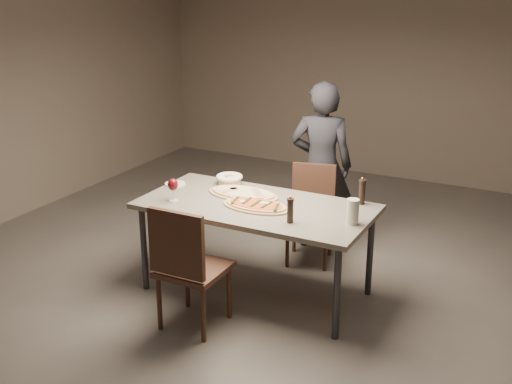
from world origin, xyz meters
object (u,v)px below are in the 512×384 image
at_px(dining_table, 256,211).
at_px(chair_near, 186,262).
at_px(ham_pizza, 243,193).
at_px(diner, 321,166).
at_px(chair_far, 311,208).
at_px(bread_basket, 229,179).
at_px(zucchini_pizza, 256,206).
at_px(pepper_mill_left, 362,191).
at_px(carafe, 353,212).

xyz_separation_m(dining_table, chair_near, (-0.17, -0.74, -0.16)).
bearing_deg(ham_pizza, diner, 72.12).
relative_size(chair_far, diner, 0.55).
relative_size(bread_basket, chair_far, 0.26).
distance_m(dining_table, zucchini_pizza, 0.10).
bearing_deg(dining_table, ham_pizza, 143.53).
xyz_separation_m(zucchini_pizza, diner, (0.06, 1.17, 0.01)).
bearing_deg(chair_far, chair_near, 65.20).
distance_m(zucchini_pizza, chair_near, 0.74).
height_order(dining_table, zucchini_pizza, zucchini_pizza).
bearing_deg(pepper_mill_left, diner, 130.84).
xyz_separation_m(zucchini_pizza, carafe, (0.76, 0.02, 0.08)).
height_order(zucchini_pizza, pepper_mill_left, pepper_mill_left).
bearing_deg(diner, chair_near, 63.91).
distance_m(dining_table, chair_near, 0.77).
bearing_deg(bread_basket, zucchini_pizza, -40.93).
height_order(carafe, chair_near, chair_near).
xyz_separation_m(chair_far, diner, (-0.04, 0.30, 0.30)).
bearing_deg(ham_pizza, bread_basket, 139.17).
xyz_separation_m(pepper_mill_left, diner, (-0.63, 0.72, -0.07)).
relative_size(dining_table, ham_pizza, 2.98).
bearing_deg(dining_table, chair_near, -102.61).
height_order(dining_table, diner, diner).
xyz_separation_m(ham_pizza, diner, (0.29, 0.96, 0.01)).
height_order(ham_pizza, carafe, carafe).
relative_size(zucchini_pizza, diner, 0.35).
height_order(chair_far, diner, diner).
height_order(zucchini_pizza, bread_basket, bread_basket).
distance_m(zucchini_pizza, diner, 1.17).
distance_m(ham_pizza, bread_basket, 0.31).
height_order(zucchini_pizza, carafe, carafe).
distance_m(carafe, chair_far, 1.13).
bearing_deg(chair_near, diner, 81.49).
distance_m(bread_basket, pepper_mill_left, 1.15).
bearing_deg(diner, dining_table, 67.00).
bearing_deg(dining_table, chair_far, 80.32).
bearing_deg(diner, pepper_mill_left, 112.86).
height_order(chair_near, diner, diner).
bearing_deg(zucchini_pizza, carafe, -20.37).
distance_m(dining_table, ham_pizza, 0.24).
distance_m(carafe, diner, 1.34).
relative_size(dining_table, diner, 1.16).
distance_m(zucchini_pizza, carafe, 0.76).
distance_m(dining_table, pepper_mill_left, 0.83).
height_order(pepper_mill_left, carafe, pepper_mill_left).
bearing_deg(ham_pizza, dining_table, -37.88).
relative_size(chair_near, chair_far, 1.11).
distance_m(pepper_mill_left, diner, 0.96).
xyz_separation_m(dining_table, diner, (0.10, 1.10, 0.08)).
bearing_deg(carafe, zucchini_pizza, -178.20).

